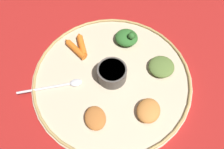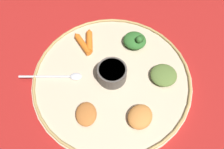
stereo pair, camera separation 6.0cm
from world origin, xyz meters
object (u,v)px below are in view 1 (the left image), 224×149
object	(u,v)px
center_bowl	(112,73)
carrot_near_spoon	(81,44)
carrot_outer	(75,48)
spoon	(60,85)
greens_pile	(127,37)

from	to	relation	value
center_bowl	carrot_near_spoon	xyz separation A→B (m)	(-0.15, -0.02, -0.01)
carrot_near_spoon	carrot_outer	xyz separation A→B (m)	(0.00, -0.02, -0.00)
spoon	greens_pile	distance (m)	0.25
center_bowl	spoon	distance (m)	0.15
carrot_near_spoon	carrot_outer	size ratio (longest dim) A/B	0.94
center_bowl	greens_pile	distance (m)	0.14
spoon	carrot_outer	size ratio (longest dim) A/B	1.78
center_bowl	spoon	world-z (taller)	center_bowl
spoon	greens_pile	size ratio (longest dim) A/B	1.75
greens_pile	carrot_outer	xyz separation A→B (m)	(-0.06, -0.15, -0.01)
spoon	center_bowl	bearing A→B (deg)	67.96
center_bowl	spoon	xyz separation A→B (m)	(-0.06, -0.14, -0.02)
greens_pile	carrot_near_spoon	bearing A→B (deg)	-115.12
spoon	carrot_near_spoon	size ratio (longest dim) A/B	1.89
center_bowl	carrot_outer	xyz separation A→B (m)	(-0.14, -0.04, -0.01)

